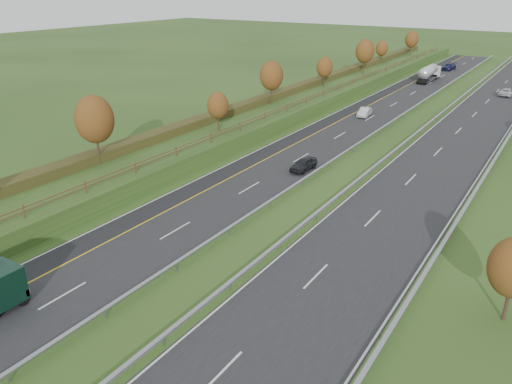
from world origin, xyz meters
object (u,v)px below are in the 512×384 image
at_px(car_silver_mid, 365,112).
at_px(car_small_far, 449,67).
at_px(car_oncoming, 507,92).
at_px(road_tanker, 429,73).
at_px(car_dark_near, 304,164).

bearing_deg(car_silver_mid, car_small_far, 83.59).
bearing_deg(car_oncoming, road_tanker, -22.53).
height_order(road_tanker, car_silver_mid, road_tanker).
xyz_separation_m(road_tanker, car_silver_mid, (-0.09, -38.85, -1.11)).
height_order(road_tanker, car_small_far, road_tanker).
bearing_deg(car_small_far, car_silver_mid, -83.22).
relative_size(road_tanker, car_oncoming, 2.16).
height_order(road_tanker, car_dark_near, road_tanker).
relative_size(car_small_far, car_oncoming, 1.07).
bearing_deg(car_oncoming, car_silver_mid, 62.77).
distance_m(car_small_far, car_oncoming, 31.57).
distance_m(car_dark_near, car_silver_mid, 28.77).
distance_m(car_dark_near, car_oncoming, 60.98).
height_order(car_dark_near, car_small_far, car_small_far).
xyz_separation_m(car_dark_near, car_silver_mid, (-3.57, 28.54, -0.02)).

